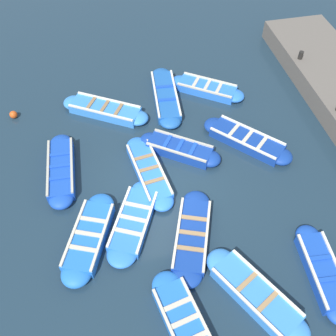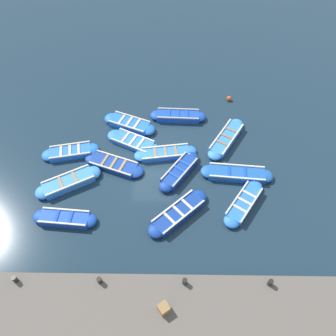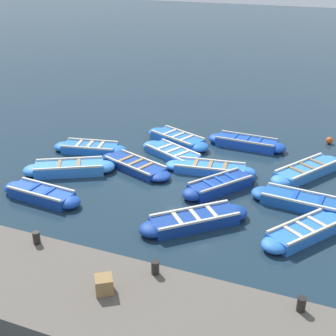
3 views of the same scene
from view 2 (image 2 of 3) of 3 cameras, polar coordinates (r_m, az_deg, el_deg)
name	(u,v)px [view 2 (image 2 of 3)]	position (r m, az deg, el deg)	size (l,w,h in m)	color
ground_plane	(151,160)	(18.72, -2.96, 1.47)	(120.00, 120.00, 0.00)	#1C303F
boat_drifting	(70,152)	(19.66, -16.62, 2.69)	(1.52, 3.36, 0.40)	blue
boat_alongside	(226,139)	(19.83, 10.10, 5.06)	(3.66, 2.68, 0.44)	#3884E0
boat_mid_row	(178,213)	(16.46, 1.79, -7.86)	(3.14, 3.31, 0.45)	navy
boat_centre	(244,203)	(17.21, 13.05, -5.97)	(3.22, 2.57, 0.43)	blue
boat_outer_right	(178,116)	(20.91, 1.75, 9.04)	(1.01, 3.54, 0.46)	#1947B7
boat_broadside	(179,171)	(17.92, 2.00, -0.56)	(3.08, 2.49, 0.47)	navy
boat_stern_in	(133,142)	(19.50, -6.12, 4.52)	(2.34, 3.47, 0.35)	blue
boat_near_quay	(165,153)	(18.79, -0.45, 2.57)	(1.31, 3.68, 0.38)	blue
boat_far_corner	(114,165)	(18.52, -9.41, 0.59)	(2.10, 3.64, 0.37)	navy
boat_end_of_row	(65,219)	(17.07, -17.53, -8.40)	(1.03, 3.25, 0.45)	#1947B7
boat_bow_out	(237,174)	(18.22, 11.88, -0.98)	(1.20, 4.00, 0.43)	#1E59AD
boat_outer_left	(130,124)	(20.52, -6.72, 7.63)	(2.15, 3.50, 0.46)	blue
boat_inner_gap	(69,182)	(18.26, -16.92, -2.38)	(2.51, 3.56, 0.47)	#3884E0
quay_wall	(141,315)	(14.44, -4.68, -24.17)	(3.03, 17.09, 0.85)	#605951
bollard_north	(270,283)	(14.74, 17.38, -18.51)	(0.20, 0.20, 0.35)	black
bollard_mid_north	(185,281)	(14.17, 2.93, -19.13)	(0.20, 0.20, 0.35)	black
bollard_mid_south	(100,280)	(14.44, -11.83, -18.61)	(0.20, 0.20, 0.35)	black
bollard_south	(15,279)	(15.51, -25.12, -17.14)	(0.20, 0.20, 0.35)	black
wooden_crate	(164,308)	(13.82, -0.74, -23.24)	(0.41, 0.41, 0.41)	olive
buoy_orange_near	(229,98)	(22.61, 10.59, 11.83)	(0.31, 0.31, 0.31)	#E05119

